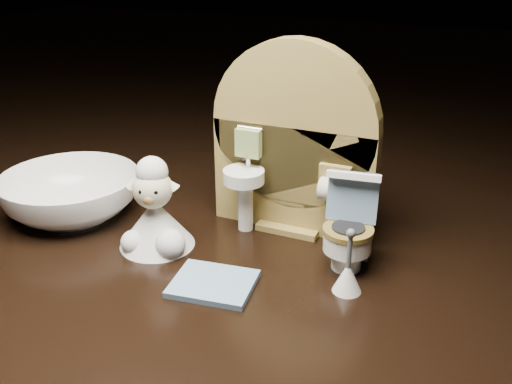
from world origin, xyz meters
The scene contains 6 objects.
backdrop_panel centered at (0.00, 0.06, 0.07)m, with size 0.13×0.05×0.15m.
toy_toilet centered at (0.06, 0.03, 0.03)m, with size 0.04×0.05×0.07m.
bath_mat centered at (-0.02, -0.04, 0.00)m, with size 0.05×0.04×0.00m, color #6888A4.
toilet_brush centered at (0.07, -0.01, 0.01)m, with size 0.02×0.02×0.05m.
plush_lamb centered at (-0.08, -0.01, 0.03)m, with size 0.06×0.06×0.07m.
ceramic_bowl centered at (-0.18, 0.01, 0.02)m, with size 0.11×0.11×0.04m, color white.
Camera 1 is at (0.14, -0.32, 0.22)m, focal length 40.00 mm.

